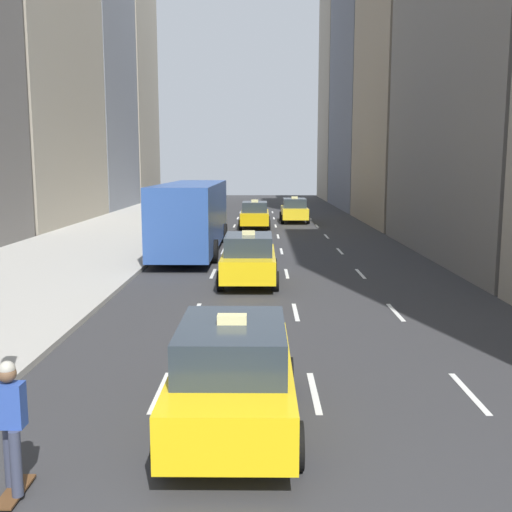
{
  "coord_description": "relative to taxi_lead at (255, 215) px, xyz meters",
  "views": [
    {
      "loc": [
        1.64,
        -2.36,
        4.08
      ],
      "look_at": [
        1.48,
        14.72,
        1.48
      ],
      "focal_mm": 42.0,
      "sensor_mm": 36.0,
      "label": 1
    }
  ],
  "objects": [
    {
      "name": "city_bus",
      "position": [
        -2.81,
        -10.95,
        0.91
      ],
      "size": [
        2.8,
        11.61,
        3.25
      ],
      "color": "#2D519E",
      "rests_on": "ground"
    },
    {
      "name": "skateboarder",
      "position": [
        -2.64,
        -32.13,
        0.08
      ],
      "size": [
        0.36,
        0.8,
        1.75
      ],
      "color": "brown",
      "rests_on": "ground"
    },
    {
      "name": "building_row_left",
      "position": [
        -15.2,
        3.15,
        13.93
      ],
      "size": [
        6.0,
        74.09,
        34.59
      ],
      "color": "gray",
      "rests_on": "ground"
    },
    {
      "name": "taxi_lead",
      "position": [
        0.0,
        0.0,
        0.0
      ],
      "size": [
        2.02,
        4.4,
        1.87
      ],
      "color": "yellow",
      "rests_on": "ground"
    },
    {
      "name": "taxi_third",
      "position": [
        0.0,
        -18.56,
        0.0
      ],
      "size": [
        2.02,
        4.4,
        1.87
      ],
      "color": "yellow",
      "rests_on": "ground"
    },
    {
      "name": "lane_markings",
      "position": [
        1.4,
        -13.68,
        -0.87
      ],
      "size": [
        5.72,
        56.0,
        0.01
      ],
      "color": "white",
      "rests_on": "ground"
    },
    {
      "name": "sidewalk_left",
      "position": [
        -8.2,
        -9.68,
        -0.81
      ],
      "size": [
        8.0,
        66.0,
        0.15
      ],
      "primitive_type": "cube",
      "color": "#ADAAA3",
      "rests_on": "ground"
    },
    {
      "name": "taxi_fourth",
      "position": [
        2.8,
        4.02,
        0.0
      ],
      "size": [
        2.02,
        4.4,
        1.87
      ],
      "color": "yellow",
      "rests_on": "ground"
    },
    {
      "name": "taxi_second",
      "position": [
        0.0,
        -30.14,
        0.0
      ],
      "size": [
        2.02,
        4.4,
        1.87
      ],
      "color": "yellow",
      "rests_on": "ground"
    },
    {
      "name": "building_row_right",
      "position": [
        10.8,
        6.12,
        12.18
      ],
      "size": [
        6.0,
        75.85,
        32.91
      ],
      "color": "gray",
      "rests_on": "ground"
    }
  ]
}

